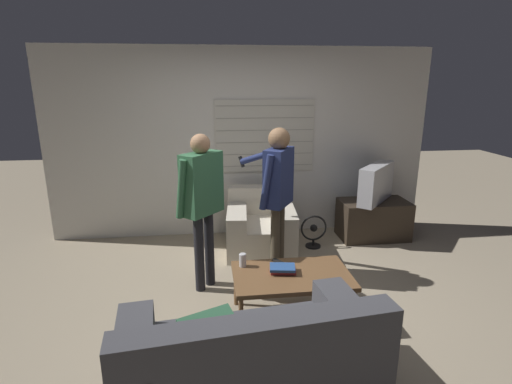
{
  "coord_description": "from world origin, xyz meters",
  "views": [
    {
      "loc": [
        -0.49,
        -3.39,
        2.13
      ],
      "look_at": [
        0.01,
        0.56,
        1.0
      ],
      "focal_mm": 28.0,
      "sensor_mm": 36.0,
      "label": 1
    }
  ],
  "objects_px": {
    "spare_remote": "(278,262)",
    "floor_fan": "(314,231)",
    "person_left_standing": "(201,194)",
    "armchair_beige": "(261,226)",
    "couch_blue": "(250,363)",
    "soda_can": "(243,260)",
    "book_stack": "(283,269)",
    "person_right_standing": "(277,184)",
    "tv": "(376,183)",
    "coffee_table": "(292,278)"
  },
  "relations": [
    {
      "from": "tv",
      "to": "spare_remote",
      "type": "bearing_deg",
      "value": -4.13
    },
    {
      "from": "couch_blue",
      "to": "floor_fan",
      "type": "xyz_separation_m",
      "value": [
        1.12,
        2.5,
        -0.09
      ]
    },
    {
      "from": "spare_remote",
      "to": "floor_fan",
      "type": "distance_m",
      "value": 1.53
    },
    {
      "from": "person_left_standing",
      "to": "floor_fan",
      "type": "height_order",
      "value": "person_left_standing"
    },
    {
      "from": "couch_blue",
      "to": "tv",
      "type": "relative_size",
      "value": 2.39
    },
    {
      "from": "book_stack",
      "to": "floor_fan",
      "type": "relative_size",
      "value": 0.58
    },
    {
      "from": "armchair_beige",
      "to": "coffee_table",
      "type": "distance_m",
      "value": 1.61
    },
    {
      "from": "coffee_table",
      "to": "person_left_standing",
      "type": "xyz_separation_m",
      "value": [
        -0.79,
        0.68,
        0.62
      ]
    },
    {
      "from": "armchair_beige",
      "to": "floor_fan",
      "type": "bearing_deg",
      "value": -178.9
    },
    {
      "from": "soda_can",
      "to": "person_right_standing",
      "type": "bearing_deg",
      "value": 56.79
    },
    {
      "from": "floor_fan",
      "to": "couch_blue",
      "type": "bearing_deg",
      "value": -114.04
    },
    {
      "from": "person_left_standing",
      "to": "person_right_standing",
      "type": "height_order",
      "value": "person_right_standing"
    },
    {
      "from": "couch_blue",
      "to": "soda_can",
      "type": "xyz_separation_m",
      "value": [
        0.06,
        1.15,
        0.2
      ]
    },
    {
      "from": "person_right_standing",
      "to": "person_left_standing",
      "type": "bearing_deg",
      "value": 135.61
    },
    {
      "from": "couch_blue",
      "to": "armchair_beige",
      "type": "bearing_deg",
      "value": 74.21
    },
    {
      "from": "spare_remote",
      "to": "floor_fan",
      "type": "height_order",
      "value": "spare_remote"
    },
    {
      "from": "armchair_beige",
      "to": "soda_can",
      "type": "height_order",
      "value": "armchair_beige"
    },
    {
      "from": "coffee_table",
      "to": "soda_can",
      "type": "bearing_deg",
      "value": 154.38
    },
    {
      "from": "armchair_beige",
      "to": "person_right_standing",
      "type": "distance_m",
      "value": 1.05
    },
    {
      "from": "coffee_table",
      "to": "floor_fan",
      "type": "bearing_deg",
      "value": 67.94
    },
    {
      "from": "person_left_standing",
      "to": "spare_remote",
      "type": "relative_size",
      "value": 12.43
    },
    {
      "from": "couch_blue",
      "to": "soda_can",
      "type": "bearing_deg",
      "value": 80.59
    },
    {
      "from": "couch_blue",
      "to": "book_stack",
      "type": "bearing_deg",
      "value": 61.03
    },
    {
      "from": "coffee_table",
      "to": "couch_blue",
      "type": "bearing_deg",
      "value": -117.18
    },
    {
      "from": "person_left_standing",
      "to": "book_stack",
      "type": "distance_m",
      "value": 1.11
    },
    {
      "from": "person_right_standing",
      "to": "spare_remote",
      "type": "xyz_separation_m",
      "value": [
        -0.1,
        -0.65,
        -0.59
      ]
    },
    {
      "from": "soda_can",
      "to": "tv",
      "type": "bearing_deg",
      "value": 38.78
    },
    {
      "from": "coffee_table",
      "to": "book_stack",
      "type": "height_order",
      "value": "book_stack"
    },
    {
      "from": "soda_can",
      "to": "spare_remote",
      "type": "height_order",
      "value": "soda_can"
    },
    {
      "from": "coffee_table",
      "to": "person_right_standing",
      "type": "distance_m",
      "value": 1.09
    },
    {
      "from": "book_stack",
      "to": "floor_fan",
      "type": "xyz_separation_m",
      "value": [
        0.71,
        1.52,
        -0.26
      ]
    },
    {
      "from": "armchair_beige",
      "to": "tv",
      "type": "height_order",
      "value": "tv"
    },
    {
      "from": "couch_blue",
      "to": "tv",
      "type": "height_order",
      "value": "tv"
    },
    {
      "from": "book_stack",
      "to": "spare_remote",
      "type": "distance_m",
      "value": 0.2
    },
    {
      "from": "coffee_table",
      "to": "spare_remote",
      "type": "relative_size",
      "value": 8.03
    },
    {
      "from": "person_left_standing",
      "to": "book_stack",
      "type": "relative_size",
      "value": 6.45
    },
    {
      "from": "person_right_standing",
      "to": "book_stack",
      "type": "xyz_separation_m",
      "value": [
        -0.09,
        -0.84,
        -0.57
      ]
    },
    {
      "from": "coffee_table",
      "to": "person_right_standing",
      "type": "xyz_separation_m",
      "value": [
        0.02,
        0.88,
        0.64
      ]
    },
    {
      "from": "book_stack",
      "to": "soda_can",
      "type": "relative_size",
      "value": 2.0
    },
    {
      "from": "soda_can",
      "to": "person_left_standing",
      "type": "bearing_deg",
      "value": 127.29
    },
    {
      "from": "armchair_beige",
      "to": "floor_fan",
      "type": "height_order",
      "value": "armchair_beige"
    },
    {
      "from": "person_left_standing",
      "to": "book_stack",
      "type": "height_order",
      "value": "person_left_standing"
    },
    {
      "from": "armchair_beige",
      "to": "book_stack",
      "type": "relative_size",
      "value": 3.89
    },
    {
      "from": "couch_blue",
      "to": "book_stack",
      "type": "distance_m",
      "value": 1.08
    },
    {
      "from": "person_left_standing",
      "to": "person_right_standing",
      "type": "bearing_deg",
      "value": -34.06
    },
    {
      "from": "armchair_beige",
      "to": "person_left_standing",
      "type": "bearing_deg",
      "value": 57.18
    },
    {
      "from": "tv",
      "to": "coffee_table",
      "type": "bearing_deg",
      "value": 1.37
    },
    {
      "from": "person_left_standing",
      "to": "armchair_beige",
      "type": "bearing_deg",
      "value": 4.18
    },
    {
      "from": "book_stack",
      "to": "coffee_table",
      "type": "bearing_deg",
      "value": -24.24
    },
    {
      "from": "tv",
      "to": "person_right_standing",
      "type": "bearing_deg",
      "value": -17.18
    }
  ]
}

